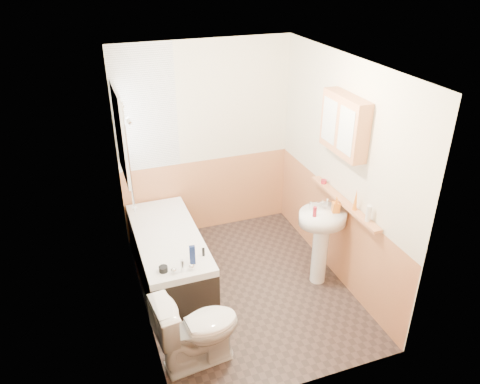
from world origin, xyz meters
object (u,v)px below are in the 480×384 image
sink (322,232)px  medicine_cabinet (344,125)px  bathtub (169,254)px  pine_shelf (344,202)px  toilet (198,329)px

sink → medicine_cabinet: 1.21m
bathtub → pine_shelf: pine_shelf is taller
bathtub → sink: sink is taller
toilet → pine_shelf: pine_shelf is taller
bathtub → pine_shelf: (1.77, -0.74, 0.73)m
bathtub → pine_shelf: bearing=-22.7°
medicine_cabinet → bathtub: bearing=159.9°
sink → pine_shelf: bearing=-2.0°
bathtub → pine_shelf: size_ratio=1.32×
toilet → sink: 1.76m
toilet → sink: bearing=-73.1°
toilet → medicine_cabinet: medicine_cabinet is taller
bathtub → sink: size_ratio=1.61×
toilet → sink: sink is taller
toilet → pine_shelf: bearing=-77.1°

